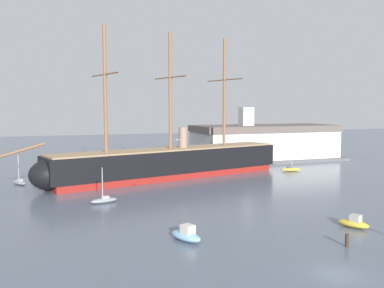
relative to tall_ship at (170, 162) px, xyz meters
The scene contains 10 objects.
ground_plane 53.97m from the tall_ship, 91.18° to the right, with size 400.00×400.00×0.00m, color slate.
tall_ship is the anchor object (origin of this frame).
motorboat_foreground_left 41.77m from the tall_ship, 104.55° to the right, with size 3.34×4.70×1.82m.
motorboat_foreground_right 43.74m from the tall_ship, 76.29° to the right, with size 3.09×4.20×1.63m.
sailboat_alongside_bow 25.05m from the tall_ship, 130.92° to the right, with size 4.38×2.20×5.48m.
sailboat_far_left 29.31m from the tall_ship, behind, with size 3.17×4.37×5.57m.
sailboat_far_right 28.53m from the tall_ship, ahead, with size 4.47×2.44×5.58m.
mooring_piling_nearest 48.28m from the tall_ship, 84.39° to the right, with size 0.41×0.41×1.37m, color #382B1E.
dockside_warehouse_right 38.09m from the tall_ship, 30.38° to the left, with size 42.32×18.47×14.56m.
seagull_in_flight 38.58m from the tall_ship, 105.60° to the right, with size 1.22×0.80×0.14m.
Camera 1 is at (-24.11, -29.40, 14.58)m, focal length 39.73 mm.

